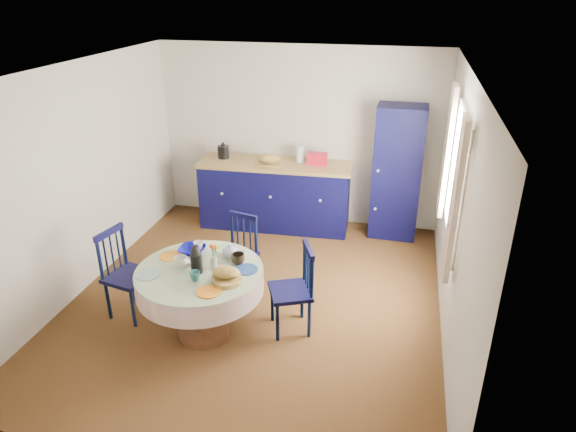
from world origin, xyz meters
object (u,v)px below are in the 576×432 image
Objects in this scene: dining_table at (201,281)px; chair_right at (294,289)px; chair_left at (125,273)px; cobalt_bowl at (192,250)px; pantry_cabinet at (397,173)px; mug_a at (181,262)px; mug_d at (198,246)px; chair_far at (238,253)px; mug_b at (195,276)px; kitchen_counter at (275,194)px; mug_c at (238,259)px.

chair_right is at bearing 18.79° from dining_table.
cobalt_bowl is at bearing -66.65° from chair_left.
pantry_cabinet is 3.32m from mug_a.
cobalt_bowl is at bearing -119.91° from mug_d.
chair_right is at bearing -4.29° from mug_d.
chair_far is 1.00m from chair_right.
mug_d is (-0.16, 0.37, 0.17)m from dining_table.
mug_b is at bearing -82.48° from dining_table.
kitchen_counter reaches higher than dining_table.
pantry_cabinet is 3.23m from dining_table.
kitchen_counter is 2.45m from chair_right.
dining_table reaches higher than mug_a.
chair_far is 0.96× the size of chair_right.
mug_d is 0.08m from cobalt_bowl.
mug_c is (0.32, 0.20, 0.17)m from dining_table.
dining_table is 12.40× the size of mug_b.
chair_right is at bearing 14.43° from mug_a.
dining_table is 0.44m from mug_d.
dining_table is 0.94m from chair_left.
mug_d is at bearing -127.76° from pantry_cabinet.
dining_table is 0.93m from chair_far.
kitchen_counter is at bearing 88.55° from dining_table.
mug_d is at bearing -62.08° from chair_left.
chair_right is (0.79, -2.32, -0.02)m from kitchen_counter.
mug_c is 0.51m from mug_d.
dining_table is 0.92m from chair_right.
mug_d is (-0.23, -0.54, 0.34)m from chair_far.
mug_d is (0.75, 0.21, 0.30)m from chair_left.
chair_far is at bearing -151.56° from chair_right.
mug_d is (-1.02, 0.08, 0.32)m from chair_right.
kitchen_counter is 1.70m from chair_far.
mug_b is (-1.71, -2.89, -0.12)m from pantry_cabinet.
kitchen_counter is 2.62m from dining_table.
mug_a is at bearing -96.29° from mug_d.
chair_far is at bearing 109.08° from mug_c.
mug_b is at bearing -41.67° from mug_a.
pantry_cabinet reaches higher than mug_a.
pantry_cabinet reaches higher than mug_b.
chair_right reaches higher than mug_d.
kitchen_counter is at bearing 175.33° from chair_right.
mug_b is 0.73× the size of mug_c.
mug_d is at bearing 60.09° from cobalt_bowl.
mug_c reaches higher than cobalt_bowl.
mug_a is at bearing -160.80° from mug_c.
mug_a is (-0.27, -0.89, 0.34)m from chair_far.
cobalt_bowl is (-0.21, 0.30, 0.15)m from dining_table.
kitchen_counter reaches higher than chair_far.
mug_a is 1.31× the size of mug_d.
mug_b is (0.23, -0.20, -0.01)m from mug_a.
cobalt_bowl is at bearing -99.34° from kitchen_counter.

